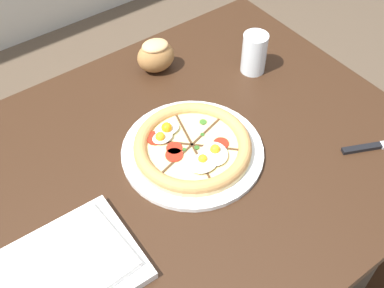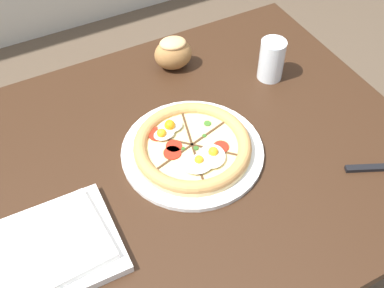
% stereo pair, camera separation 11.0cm
% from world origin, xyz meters
% --- Properties ---
extents(dining_table, '(1.22, 0.88, 0.77)m').
position_xyz_m(dining_table, '(0.00, 0.00, 0.66)').
color(dining_table, '#331E11').
rests_on(dining_table, ground_plane).
extents(pizza, '(0.33, 0.33, 0.06)m').
position_xyz_m(pizza, '(0.08, 0.00, 0.79)').
color(pizza, white).
rests_on(pizza, dining_table).
extents(napkin_folded, '(0.26, 0.22, 0.04)m').
position_xyz_m(napkin_folded, '(-0.29, -0.10, 0.78)').
color(napkin_folded, white).
rests_on(napkin_folded, dining_table).
extents(bread_piece_near, '(0.12, 0.10, 0.09)m').
position_xyz_m(bread_piece_near, '(0.18, 0.30, 0.81)').
color(bread_piece_near, '#A3703D').
rests_on(bread_piece_near, dining_table).
extents(water_glass, '(0.07, 0.07, 0.11)m').
position_xyz_m(water_glass, '(0.39, 0.15, 0.82)').
color(water_glass, white).
rests_on(water_glass, dining_table).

